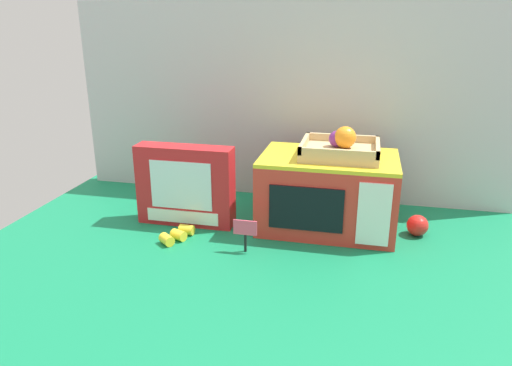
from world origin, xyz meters
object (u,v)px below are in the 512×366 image
(cookie_set_box, at_px, (185,186))
(loose_toy_apple, at_px, (417,225))
(toy_microwave, at_px, (328,192))
(loose_toy_banana, at_px, (177,235))
(price_sign, at_px, (245,231))
(food_groups_crate, at_px, (341,148))

(cookie_set_box, bearing_deg, loose_toy_apple, 5.36)
(toy_microwave, xyz_separation_m, cookie_set_box, (-0.46, -0.07, 0.01))
(toy_microwave, bearing_deg, loose_toy_banana, -155.10)
(price_sign, bearing_deg, cookie_set_box, 146.24)
(price_sign, bearing_deg, loose_toy_banana, 171.72)
(toy_microwave, distance_m, price_sign, 0.32)
(toy_microwave, bearing_deg, loose_toy_apple, -1.02)
(loose_toy_banana, bearing_deg, loose_toy_apple, 15.34)
(price_sign, relative_size, loose_toy_banana, 0.80)
(loose_toy_banana, bearing_deg, price_sign, -8.28)
(cookie_set_box, distance_m, loose_toy_banana, 0.17)
(food_groups_crate, bearing_deg, loose_toy_apple, -2.75)
(price_sign, bearing_deg, food_groups_crate, 44.59)
(toy_microwave, relative_size, food_groups_crate, 1.79)
(toy_microwave, xyz_separation_m, loose_toy_banana, (-0.44, -0.20, -0.10))
(toy_microwave, distance_m, loose_toy_banana, 0.50)
(cookie_set_box, xyz_separation_m, loose_toy_banana, (0.02, -0.13, -0.12))
(cookie_set_box, height_order, loose_toy_banana, cookie_set_box)
(cookie_set_box, distance_m, loose_toy_apple, 0.75)
(food_groups_crate, height_order, cookie_set_box, food_groups_crate)
(loose_toy_banana, xyz_separation_m, loose_toy_apple, (0.73, 0.20, 0.02))
(cookie_set_box, height_order, price_sign, cookie_set_box)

